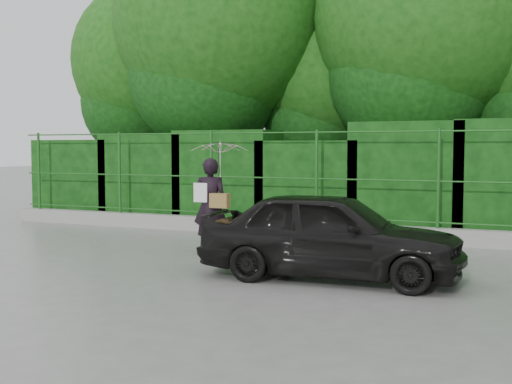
% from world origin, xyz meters
% --- Properties ---
extents(ground, '(80.00, 80.00, 0.00)m').
position_xyz_m(ground, '(0.00, 0.00, 0.00)').
color(ground, gray).
extents(kerb, '(14.00, 0.25, 0.30)m').
position_xyz_m(kerb, '(0.00, 4.50, 0.15)').
color(kerb, '#9E9E99').
rests_on(kerb, ground).
extents(fence, '(14.13, 0.06, 1.80)m').
position_xyz_m(fence, '(0.22, 4.50, 1.20)').
color(fence, '#1F5B1D').
rests_on(fence, kerb).
extents(hedge, '(14.20, 1.20, 2.28)m').
position_xyz_m(hedge, '(0.09, 5.50, 1.04)').
color(hedge, black).
rests_on(hedge, ground).
extents(trees, '(17.10, 6.15, 8.08)m').
position_xyz_m(trees, '(1.14, 7.74, 4.62)').
color(trees, black).
rests_on(trees, ground).
extents(woman, '(0.98, 0.99, 1.88)m').
position_xyz_m(woman, '(-0.56, 2.14, 1.24)').
color(woman, black).
rests_on(woman, ground).
extents(car, '(3.57, 1.58, 1.19)m').
position_xyz_m(car, '(1.81, 0.84, 0.60)').
color(car, black).
rests_on(car, ground).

